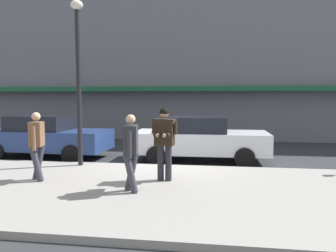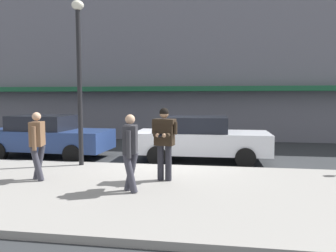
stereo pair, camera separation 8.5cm
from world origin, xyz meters
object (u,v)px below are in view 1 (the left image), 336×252
at_px(street_lamp_post, 78,65).
at_px(parked_sedan_near, 46,136).
at_px(pedestrian_with_bag, 131,148).
at_px(pedestrian_dark_coat, 37,142).
at_px(parked_sedan_mid, 200,138).
at_px(man_texting_on_phone, 164,136).

bearing_deg(street_lamp_post, parked_sedan_near, 140.32).
xyz_separation_m(pedestrian_with_bag, street_lamp_post, (-2.24, 2.49, 2.03)).
bearing_deg(pedestrian_dark_coat, pedestrian_with_bag, -13.36).
xyz_separation_m(parked_sedan_near, street_lamp_post, (2.03, -1.68, 2.35)).
relative_size(parked_sedan_mid, man_texting_on_phone, 2.50).
relative_size(parked_sedan_near, parked_sedan_mid, 1.02).
relative_size(pedestrian_dark_coat, street_lamp_post, 0.35).
xyz_separation_m(man_texting_on_phone, street_lamp_post, (-2.81, 1.45, 1.89)).
bearing_deg(pedestrian_dark_coat, street_lamp_post, 80.87).
bearing_deg(man_texting_on_phone, parked_sedan_mid, 77.65).
bearing_deg(street_lamp_post, parked_sedan_mid, 27.26).
height_order(man_texting_on_phone, pedestrian_with_bag, man_texting_on_phone).
bearing_deg(parked_sedan_mid, pedestrian_dark_coat, -135.91).
relative_size(parked_sedan_near, street_lamp_post, 0.94).
bearing_deg(parked_sedan_mid, street_lamp_post, -152.74).
distance_m(pedestrian_with_bag, street_lamp_post, 3.92).
bearing_deg(parked_sedan_near, pedestrian_dark_coat, -64.24).
bearing_deg(parked_sedan_near, parked_sedan_mid, 1.36).
distance_m(parked_sedan_near, street_lamp_post, 3.53).
height_order(parked_sedan_mid, pedestrian_dark_coat, pedestrian_dark_coat).
bearing_deg(parked_sedan_mid, pedestrian_with_bag, -106.61).
bearing_deg(parked_sedan_mid, parked_sedan_near, -178.64).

